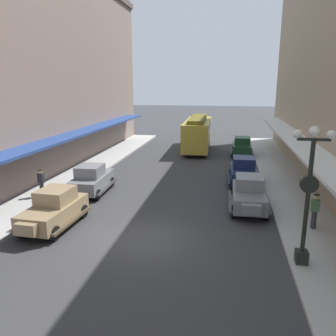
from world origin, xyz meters
name	(u,v)px	position (x,y,z in m)	size (l,w,h in m)	color
ground_plane	(144,239)	(0.00, 0.00, 0.00)	(200.00, 200.00, 0.00)	#38383A
sidewalk_right	(323,252)	(7.50, 0.00, 0.07)	(3.00, 60.00, 0.15)	#B7B5AD
parked_car_0	(92,179)	(-4.85, 5.81, 0.94)	(2.27, 4.31, 1.84)	slate
parked_car_1	(249,193)	(4.74, 4.62, 0.94)	(2.15, 4.26, 1.84)	slate
parked_car_2	(242,146)	(4.85, 19.34, 0.94)	(2.18, 4.28, 1.84)	#193D23
parked_car_3	(243,171)	(4.63, 9.55, 0.94)	(2.25, 4.30, 1.84)	#19234C
parked_car_4	(54,208)	(-4.57, 0.60, 0.94)	(2.30, 4.32, 1.84)	#997F5B
streetcar	(198,132)	(0.34, 21.54, 1.90)	(2.75, 9.66, 3.46)	gold
lamp_post_with_clock	(308,191)	(6.40, -1.16, 2.99)	(1.42, 0.44, 5.16)	black
fire_hydrant	(56,192)	(-6.35, 3.99, 0.56)	(0.24, 0.24, 0.82)	#B21E19
pedestrian_0	(41,183)	(-7.35, 4.19, 1.01)	(0.36, 0.28, 1.67)	#2D2D33
pedestrian_1	(315,211)	(7.59, 2.24, 1.01)	(0.36, 0.28, 1.67)	#2D2D33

